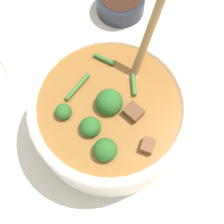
% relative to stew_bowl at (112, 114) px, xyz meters
% --- Properties ---
extents(ground_plane, '(4.00, 4.00, 0.00)m').
position_rel_stew_bowl_xyz_m(ground_plane, '(0.00, -0.00, -0.06)').
color(ground_plane, silver).
extents(stew_bowl, '(0.25, 0.25, 0.27)m').
position_rel_stew_bowl_xyz_m(stew_bowl, '(0.00, 0.00, 0.00)').
color(stew_bowl, white).
rests_on(stew_bowl, ground_plane).
extents(condiment_bowl, '(0.10, 0.10, 0.04)m').
position_rel_stew_bowl_xyz_m(condiment_bowl, '(-0.03, -0.27, -0.04)').
color(condiment_bowl, '#232833').
rests_on(condiment_bowl, ground_plane).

